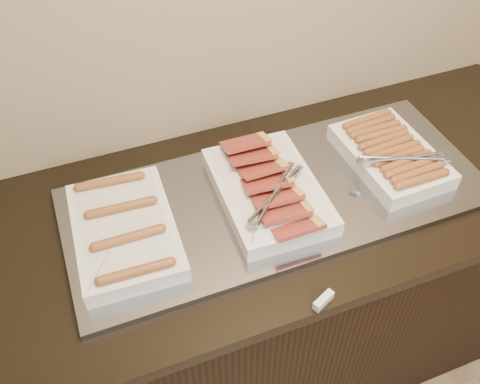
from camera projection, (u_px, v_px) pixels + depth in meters
name	position (u px, v px, depth m)	size (l,w,h in m)	color
counter	(264.00, 289.00, 1.85)	(2.06, 0.76, 0.90)	black
warming_tray	(277.00, 196.00, 1.53)	(1.20, 0.50, 0.02)	gray
dish_left	(125.00, 230.00, 1.39)	(0.27, 0.39, 0.07)	silver
dish_center	(268.00, 190.00, 1.49)	(0.28, 0.42, 0.09)	silver
dish_right	(391.00, 154.00, 1.59)	(0.27, 0.36, 0.08)	silver
label_holder	(323.00, 300.00, 1.29)	(0.06, 0.02, 0.02)	silver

